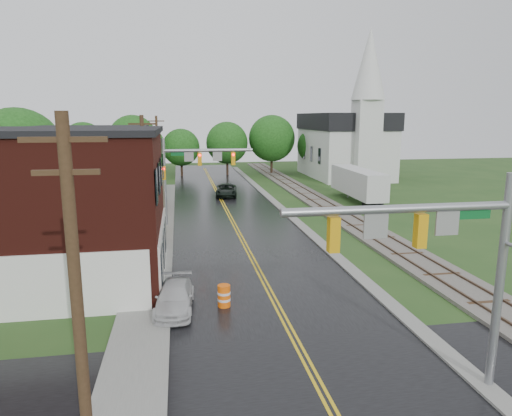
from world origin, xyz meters
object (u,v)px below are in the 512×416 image
object	(u,v)px
traffic_signal_near	(442,247)
tree_left_c	(88,159)
utility_pole_a	(77,302)
brick_building	(25,208)
utility_pole_b	(144,178)
suv_dark	(226,190)
traffic_signal_far	(191,166)
construction_barrel	(224,296)
tree_left_b	(20,154)
tree_left_e	(141,151)
semi_trailer	(358,182)
utility_pole_c	(158,153)
pickup_white	(175,298)
church	(347,138)

from	to	relation	value
traffic_signal_near	tree_left_c	world-z (taller)	tree_left_c
utility_pole_a	tree_left_c	size ratio (longest dim) A/B	1.18
brick_building	utility_pole_b	xyz separation A→B (m)	(5.68, 7.00, 0.57)
suv_dark	traffic_signal_far	bearing A→B (deg)	-100.72
utility_pole_a	traffic_signal_near	bearing A→B (deg)	11.02
traffic_signal_far	tree_left_c	bearing A→B (deg)	128.82
utility_pole_a	utility_pole_b	size ratio (longest dim) A/B	1.00
tree_left_c	construction_barrel	distance (m)	32.22
brick_building	utility_pole_b	size ratio (longest dim) A/B	1.59
utility_pole_b	tree_left_b	size ratio (longest dim) A/B	0.93
utility_pole_b	tree_left_c	distance (m)	19.24
tree_left_b	tree_left_e	size ratio (longest dim) A/B	1.19
traffic_signal_far	tree_left_b	size ratio (longest dim) A/B	0.76
brick_building	utility_pole_a	xyz separation A→B (m)	(5.68, -15.00, 0.57)
traffic_signal_near	construction_barrel	distance (m)	10.92
utility_pole_a	semi_trailer	world-z (taller)	utility_pole_a
utility_pole_c	construction_barrel	bearing A→B (deg)	-82.79
tree_left_e	pickup_white	xyz separation A→B (m)	(4.05, -35.90, -4.21)
utility_pole_c	construction_barrel	distance (m)	34.53
utility_pole_c	semi_trailer	world-z (taller)	utility_pole_c
church	brick_building	bearing A→B (deg)	-129.98
brick_building	tree_left_c	xyz separation A→B (m)	(-1.36, 24.90, 0.36)
traffic_signal_near	construction_barrel	bearing A→B (deg)	126.75
utility_pole_b	utility_pole_a	bearing A→B (deg)	-90.00
tree_left_e	utility_pole_a	bearing A→B (deg)	-87.45
traffic_signal_far	utility_pole_b	xyz separation A→B (m)	(-3.33, -5.00, -0.25)
traffic_signal_far	tree_left_b	bearing A→B (deg)	161.19
semi_trailer	suv_dark	bearing A→B (deg)	156.92
utility_pole_b	construction_barrel	xyz separation A→B (m)	(4.30, -12.00, -4.18)
church	tree_left_c	world-z (taller)	church
semi_trailer	tree_left_e	bearing A→B (deg)	154.31
semi_trailer	church	bearing A→B (deg)	72.85
brick_building	church	world-z (taller)	church
tree_left_c	suv_dark	xyz separation A→B (m)	(14.65, 0.63, -3.83)
church	traffic_signal_far	size ratio (longest dim) A/B	2.72
utility_pole_a	suv_dark	xyz separation A→B (m)	(7.60, 40.52, -4.03)
traffic_signal_near	utility_pole_c	world-z (taller)	utility_pole_c
suv_dark	tree_left_e	bearing A→B (deg)	157.68
utility_pole_b	utility_pole_c	distance (m)	22.00
pickup_white	traffic_signal_far	bearing A→B (deg)	89.88
church	traffic_signal_far	world-z (taller)	church
suv_dark	church	bearing A→B (deg)	41.33
brick_building	construction_barrel	world-z (taller)	brick_building
suv_dark	semi_trailer	size ratio (longest dim) A/B	0.46
traffic_signal_near	utility_pole_b	distance (m)	22.49
semi_trailer	construction_barrel	distance (m)	29.94
traffic_signal_near	utility_pole_b	world-z (taller)	utility_pole_b
traffic_signal_near	utility_pole_a	distance (m)	10.47
brick_building	traffic_signal_far	xyz separation A→B (m)	(9.01, 12.00, 0.82)
church	construction_barrel	size ratio (longest dim) A/B	18.64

